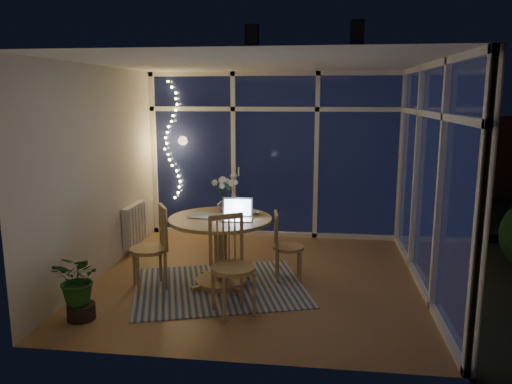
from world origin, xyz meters
TOP-DOWN VIEW (x-y plane):
  - floor at (0.00, 0.00)m, footprint 4.00×4.00m
  - ceiling at (0.00, 0.00)m, footprint 4.00×4.00m
  - wall_back at (0.00, 2.00)m, footprint 4.00×0.04m
  - wall_front at (0.00, -2.00)m, footprint 4.00×0.04m
  - wall_left at (-2.00, 0.00)m, footprint 0.04×4.00m
  - wall_right at (2.00, 0.00)m, footprint 0.04×4.00m
  - window_wall_back at (0.00, 1.96)m, footprint 4.00×0.10m
  - window_wall_right at (1.96, 0.00)m, footprint 0.10×4.00m
  - radiator at (-1.94, 0.90)m, footprint 0.10×0.70m
  - fairy_lights at (-1.65, 1.88)m, footprint 0.24×0.10m
  - garden_patio at (0.50, 5.00)m, footprint 12.00×6.00m
  - garden_fence at (0.00, 5.50)m, footprint 11.00×0.08m
  - neighbour_roof at (0.30, 8.50)m, footprint 7.00×3.00m
  - garden_shrubs at (-0.80, 3.40)m, footprint 0.90×0.90m
  - rug at (-0.43, -0.36)m, footprint 2.36×2.11m
  - dining_table at (-0.43, -0.26)m, footprint 1.52×1.52m
  - chair_left at (-1.24, -0.47)m, footprint 0.63×0.63m
  - chair_right at (0.36, 0.02)m, footprint 0.46×0.46m
  - chair_front at (-0.14, -1.05)m, footprint 0.67×0.67m
  - laptop at (-0.22, -0.34)m, footprint 0.38×0.33m
  - flower_vase at (-0.44, 0.07)m, footprint 0.25×0.25m
  - bowl at (-0.07, -0.04)m, footprint 0.19×0.19m
  - newspapers at (-0.57, -0.21)m, footprint 0.42×0.33m
  - phone at (-0.37, -0.29)m, footprint 0.12×0.09m
  - potted_plant at (-1.65, -1.37)m, footprint 0.62×0.56m

SIDE VIEW (x-z plane):
  - garden_patio at x=0.50m, z-range -0.11..-0.01m
  - floor at x=0.00m, z-range 0.00..0.00m
  - rug at x=-0.43m, z-range 0.00..0.01m
  - potted_plant at x=-1.65m, z-range 0.00..0.76m
  - radiator at x=-1.94m, z-range 0.11..0.69m
  - dining_table at x=-0.43m, z-range 0.00..0.83m
  - chair_right at x=0.36m, z-range 0.00..0.86m
  - garden_shrubs at x=-0.80m, z-range 0.00..0.90m
  - chair_left at x=-1.24m, z-range 0.00..1.00m
  - chair_front at x=-0.14m, z-range 0.00..1.04m
  - phone at x=-0.37m, z-range 0.83..0.84m
  - newspapers at x=-0.57m, z-range 0.83..0.84m
  - bowl at x=-0.07m, z-range 0.83..0.86m
  - garden_fence at x=0.00m, z-range 0.00..1.80m
  - flower_vase at x=-0.44m, z-range 0.83..1.04m
  - laptop at x=-0.22m, z-range 0.83..1.09m
  - wall_back at x=0.00m, z-range 0.00..2.60m
  - wall_front at x=0.00m, z-range 0.00..2.60m
  - wall_left at x=-2.00m, z-range 0.00..2.60m
  - wall_right at x=2.00m, z-range 0.00..2.60m
  - window_wall_back at x=0.00m, z-range 0.00..2.60m
  - window_wall_right at x=1.96m, z-range 0.00..2.60m
  - fairy_lights at x=-1.65m, z-range 0.60..2.45m
  - neighbour_roof at x=0.30m, z-range 1.10..3.30m
  - ceiling at x=0.00m, z-range 2.60..2.60m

